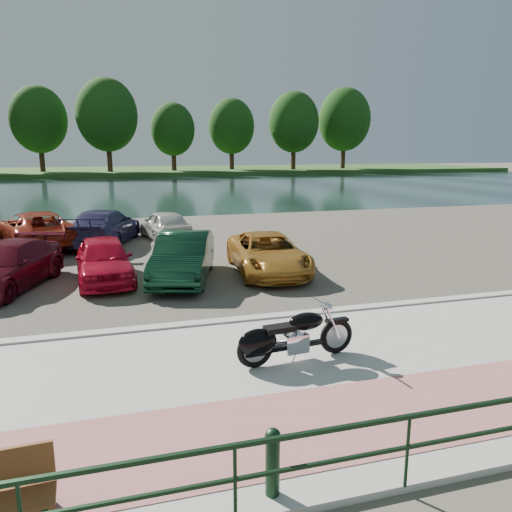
# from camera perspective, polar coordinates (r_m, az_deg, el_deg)

# --- Properties ---
(ground) EXTENTS (200.00, 200.00, 0.00)m
(ground) POSITION_cam_1_polar(r_m,az_deg,el_deg) (9.70, 3.60, -11.42)
(ground) COLOR #595447
(ground) RESTS_ON ground
(promenade) EXTENTS (60.00, 6.00, 0.10)m
(promenade) POSITION_cam_1_polar(r_m,az_deg,el_deg) (8.83, 5.85, -13.60)
(promenade) COLOR #BBB8B0
(promenade) RESTS_ON ground
(pink_path) EXTENTS (60.00, 2.00, 0.01)m
(pink_path) POSITION_cam_1_polar(r_m,az_deg,el_deg) (7.60, 10.28, -17.85)
(pink_path) COLOR #975559
(pink_path) RESTS_ON promenade
(kerb) EXTENTS (60.00, 0.30, 0.14)m
(kerb) POSITION_cam_1_polar(r_m,az_deg,el_deg) (11.44, 0.21, -7.24)
(kerb) COLOR #BBB8B0
(kerb) RESTS_ON ground
(parking_lot) EXTENTS (60.00, 18.00, 0.04)m
(parking_lot) POSITION_cam_1_polar(r_m,az_deg,el_deg) (19.97, -7.08, 1.01)
(parking_lot) COLOR #433D36
(parking_lot) RESTS_ON ground
(river) EXTENTS (120.00, 40.00, 0.00)m
(river) POSITION_cam_1_polar(r_m,az_deg,el_deg) (48.60, -12.61, 7.42)
(river) COLOR #182B28
(river) RESTS_ON ground
(far_bank) EXTENTS (120.00, 24.00, 0.60)m
(far_bank) POSITION_cam_1_polar(r_m,az_deg,el_deg) (80.49, -14.15, 9.38)
(far_bank) COLOR #224C1B
(far_bank) RESTS_ON ground
(railing) EXTENTS (24.04, 0.05, 0.90)m
(railing) POSITION_cam_1_polar(r_m,az_deg,el_deg) (6.15, 17.05, -18.70)
(railing) COLOR black
(railing) RESTS_ON promenade
(bollards) EXTENTS (10.68, 0.18, 0.81)m
(bollards) POSITION_cam_1_polar(r_m,az_deg,el_deg) (5.90, 0.25, -22.43)
(bollards) COLOR black
(bollards) RESTS_ON promenade
(far_trees) EXTENTS (70.25, 10.68, 12.52)m
(far_trees) POSITION_cam_1_polar(r_m,az_deg,el_deg) (74.59, -10.79, 14.86)
(far_trees) COLOR #311D12
(far_trees) RESTS_ON far_bank
(motorcycle) EXTENTS (2.33, 0.75, 1.05)m
(motorcycle) POSITION_cam_1_polar(r_m,az_deg,el_deg) (9.07, 3.46, -9.31)
(motorcycle) COLOR black
(motorcycle) RESTS_ON promenade
(car_3) EXTENTS (3.16, 4.76, 1.28)m
(car_3) POSITION_cam_1_polar(r_m,az_deg,el_deg) (15.48, -26.65, -1.03)
(car_3) COLOR #550C19
(car_3) RESTS_ON parking_lot
(car_4) EXTENTS (1.81, 3.94, 1.31)m
(car_4) POSITION_cam_1_polar(r_m,az_deg,el_deg) (15.22, -16.98, -0.40)
(car_4) COLOR red
(car_4) RESTS_ON parking_lot
(car_5) EXTENTS (2.58, 4.47, 1.39)m
(car_5) POSITION_cam_1_polar(r_m,az_deg,el_deg) (14.83, -8.30, -0.14)
(car_5) COLOR black
(car_5) RESTS_ON parking_lot
(car_6) EXTENTS (2.38, 4.59, 1.24)m
(car_6) POSITION_cam_1_polar(r_m,az_deg,el_deg) (15.57, 1.37, 0.29)
(car_6) COLOR #BB7F2B
(car_6) RESTS_ON parking_lot
(car_10) EXTENTS (3.97, 5.71, 1.45)m
(car_10) POSITION_cam_1_polar(r_m,az_deg,el_deg) (21.26, -23.82, 2.78)
(car_10) COLOR #9B2F19
(car_10) RESTS_ON parking_lot
(car_11) EXTENTS (3.34, 5.30, 1.43)m
(car_11) POSITION_cam_1_polar(r_m,az_deg,el_deg) (21.11, -17.00, 3.21)
(car_11) COLOR navy
(car_11) RESTS_ON parking_lot
(car_12) EXTENTS (2.16, 3.97, 1.28)m
(car_12) POSITION_cam_1_polar(r_m,az_deg,el_deg) (21.59, -10.36, 3.53)
(car_12) COLOR silver
(car_12) RESTS_ON parking_lot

